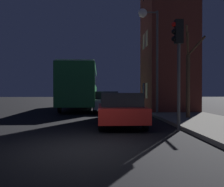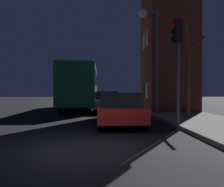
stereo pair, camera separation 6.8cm
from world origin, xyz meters
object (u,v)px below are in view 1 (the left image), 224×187
(traffic_light, at_px, (178,51))
(car_mid_lane, at_px, (106,101))
(bus, at_px, (81,84))
(streetlamp, at_px, (149,34))
(bare_tree, at_px, (189,75))
(car_near_lane, at_px, (120,109))

(traffic_light, distance_m, car_mid_lane, 9.09)
(traffic_light, xyz_separation_m, bus, (-4.52, 11.77, -0.91))
(streetlamp, xyz_separation_m, bare_tree, (1.50, -2.65, -2.69))
(streetlamp, distance_m, bare_tree, 4.06)
(streetlamp, relative_size, car_mid_lane, 1.58)
(traffic_light, relative_size, bare_tree, 0.93)
(bus, xyz_separation_m, car_near_lane, (2.45, -10.34, -1.36))
(bare_tree, height_order, car_near_lane, bare_tree)
(bare_tree, relative_size, bus, 0.42)
(traffic_light, relative_size, bus, 0.39)
(bare_tree, xyz_separation_m, car_mid_lane, (-4.05, 5.23, -1.55))
(streetlamp, xyz_separation_m, car_mid_lane, (-2.55, 2.58, -4.24))
(bus, bearing_deg, traffic_light, -68.99)
(bare_tree, height_order, car_mid_lane, bare_tree)
(bus, height_order, car_mid_lane, bus)
(bare_tree, relative_size, car_near_lane, 1.04)
(streetlamp, height_order, traffic_light, streetlamp)
(car_near_lane, distance_m, car_mid_lane, 7.04)
(traffic_light, relative_size, car_mid_lane, 1.03)
(traffic_light, height_order, bare_tree, bare_tree)
(bus, xyz_separation_m, car_mid_lane, (2.06, -3.31, -1.33))
(bare_tree, xyz_separation_m, bus, (-6.11, 8.54, -0.22))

